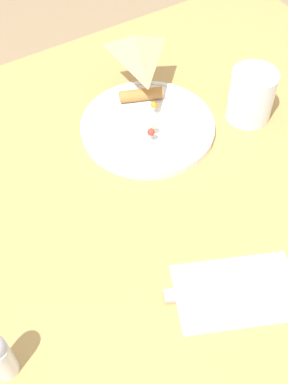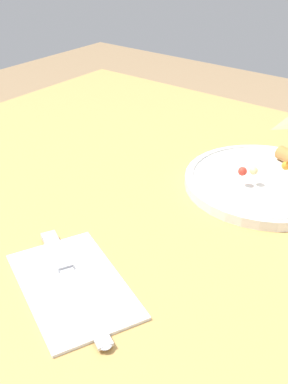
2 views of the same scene
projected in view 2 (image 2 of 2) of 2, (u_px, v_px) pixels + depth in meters
name	position (u px, v px, depth m)	size (l,w,h in m)	color
dining_table	(200.00, 243.00, 0.81)	(1.21, 0.86, 0.73)	tan
plate_pizza	(266.00, 179.00, 0.78)	(0.26, 0.26, 0.05)	white
napkin_folded	(73.00, 285.00, 0.58)	(0.22, 0.18, 0.00)	white
butter_knife	(70.00, 276.00, 0.59)	(0.21, 0.12, 0.01)	#B2B2B7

